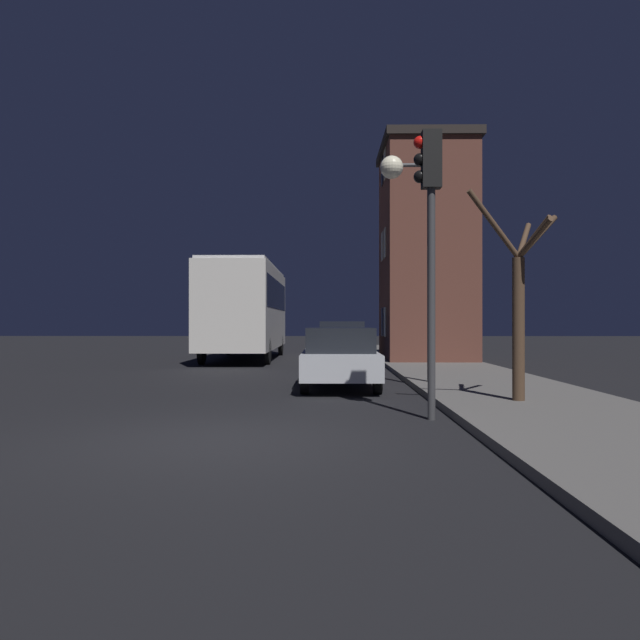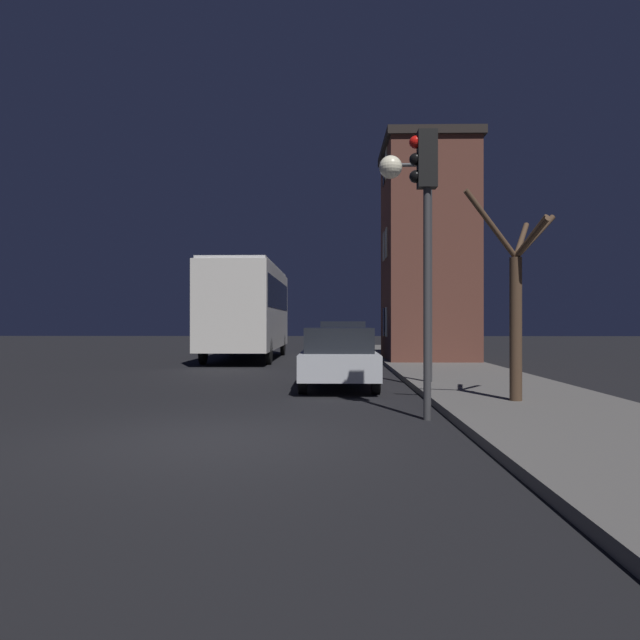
# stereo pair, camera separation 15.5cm
# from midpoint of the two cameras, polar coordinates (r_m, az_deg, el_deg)

# --- Properties ---
(ground_plane) EXTENTS (120.00, 120.00, 0.00)m
(ground_plane) POSITION_cam_midpoint_polar(r_m,az_deg,el_deg) (8.42, -9.99, -10.67)
(ground_plane) COLOR black
(sidewalk) EXTENTS (3.49, 60.00, 0.14)m
(sidewalk) POSITION_cam_midpoint_polar(r_m,az_deg,el_deg) (9.03, 24.78, -9.50)
(sidewalk) COLOR #514F4C
(sidewalk) RESTS_ON ground
(brick_building) EXTENTS (3.43, 4.75, 8.20)m
(brick_building) POSITION_cam_midpoint_polar(r_m,az_deg,el_deg) (24.23, 9.46, 6.26)
(brick_building) COLOR brown
(brick_building) RESTS_ON sidewalk
(streetlamp) EXTENTS (1.24, 0.54, 5.30)m
(streetlamp) POSITION_cam_midpoint_polar(r_m,az_deg,el_deg) (14.97, 7.64, 10.25)
(streetlamp) COLOR #38383A
(streetlamp) RESTS_ON sidewalk
(traffic_light) EXTENTS (0.43, 0.24, 4.53)m
(traffic_light) POSITION_cam_midpoint_polar(r_m,az_deg,el_deg) (10.04, 9.53, 9.62)
(traffic_light) COLOR #38383A
(traffic_light) RESTS_ON ground
(bare_tree) EXTENTS (1.88, 1.56, 3.70)m
(bare_tree) POSITION_cam_midpoint_polar(r_m,az_deg,el_deg) (11.63, 17.44, 1.89)
(bare_tree) COLOR #473323
(bare_tree) RESTS_ON sidewalk
(bus) EXTENTS (2.59, 9.68, 3.80)m
(bus) POSITION_cam_midpoint_polar(r_m,az_deg,el_deg) (25.81, -6.94, 1.40)
(bus) COLOR beige
(bus) RESTS_ON ground
(car_near_lane) EXTENTS (1.73, 3.99, 1.40)m
(car_near_lane) POSITION_cam_midpoint_polar(r_m,az_deg,el_deg) (14.51, 1.52, -3.38)
(car_near_lane) COLOR #B7BABF
(car_near_lane) RESTS_ON ground
(car_mid_lane) EXTENTS (1.73, 4.29, 1.56)m
(car_mid_lane) POSITION_cam_midpoint_polar(r_m,az_deg,el_deg) (22.28, 1.75, -2.04)
(car_mid_lane) COLOR navy
(car_mid_lane) RESTS_ON ground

